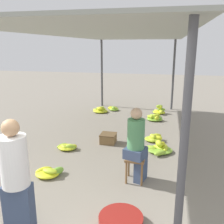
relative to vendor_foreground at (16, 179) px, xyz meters
The scene contains 17 objects.
canopy_post_front_right 1.96m from the vendor_foreground, ahead, with size 0.08×0.08×2.59m, color #4C4C51.
canopy_post_back_left 7.26m from the vendor_foreground, 96.79° to the left, with size 0.08×0.08×2.59m, color #4C4C51.
canopy_post_back_right 7.46m from the vendor_foreground, 75.26° to the left, with size 0.08×0.08×2.59m, color #4C4C51.
canopy_tarp 3.98m from the vendor_foreground, 81.59° to the left, with size 3.15×7.78×0.04m, color #9EA399.
vendor_foreground is the anchor object (origin of this frame).
stool 2.12m from the vendor_foreground, 53.48° to the left, with size 0.34×0.34×0.45m.
vendor_seated 2.09m from the vendor_foreground, 53.15° to the left, with size 0.43×0.43×1.35m.
basin_black 1.49m from the vendor_foreground, 21.09° to the left, with size 0.61×0.61×0.14m.
banana_pile_left_0 1.70m from the vendor_foreground, 103.59° to the left, with size 0.56×0.44×0.16m.
banana_pile_left_1 6.23m from the vendor_foreground, 96.02° to the left, with size 0.63×0.47×0.23m.
banana_pile_left_2 2.85m from the vendor_foreground, 100.56° to the left, with size 0.53×0.41×0.15m.
banana_pile_left_3 6.57m from the vendor_foreground, 92.10° to the left, with size 0.43×0.34×0.17m.
banana_pile_right_0 3.52m from the vendor_foreground, 61.98° to the left, with size 0.64×0.65×0.28m.
banana_pile_right_1 4.04m from the vendor_foreground, 68.63° to the left, with size 0.47×0.43×0.18m.
banana_pile_right_2 5.74m from the vendor_foreground, 76.19° to the left, with size 0.55×0.45×0.24m.
banana_pile_right_3 6.65m from the vendor_foreground, 77.26° to the left, with size 0.50×0.51×0.32m.
crate_near 3.41m from the vendor_foreground, 84.22° to the left, with size 0.38×0.38×0.24m.
Camera 1 is at (1.20, -1.89, 2.35)m, focal length 40.00 mm.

